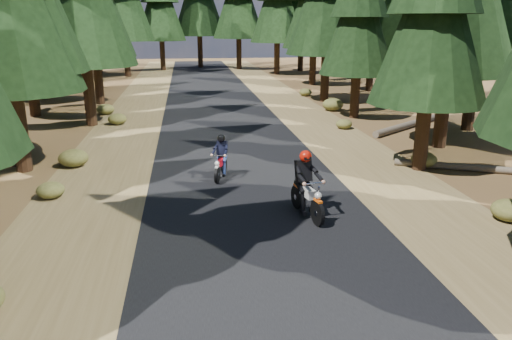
{
  "coord_description": "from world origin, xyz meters",
  "views": [
    {
      "loc": [
        -1.75,
        -10.96,
        4.84
      ],
      "look_at": [
        0.0,
        1.5,
        1.1
      ],
      "focal_mm": 35.0,
      "sensor_mm": 36.0,
      "label": 1
    }
  ],
  "objects_px": {
    "rider_lead": "(307,196)",
    "log_near": "(407,125)",
    "rider_follow": "(221,164)",
    "log_far": "(453,166)"
  },
  "relations": [
    {
      "from": "log_near",
      "to": "rider_lead",
      "type": "bearing_deg",
      "value": -163.75
    },
    {
      "from": "log_far",
      "to": "log_near",
      "type": "bearing_deg",
      "value": 103.81
    },
    {
      "from": "log_near",
      "to": "rider_lead",
      "type": "xyz_separation_m",
      "value": [
        -7.32,
        -10.21,
        0.42
      ]
    },
    {
      "from": "log_far",
      "to": "rider_lead",
      "type": "height_order",
      "value": "rider_lead"
    },
    {
      "from": "rider_lead",
      "to": "log_near",
      "type": "bearing_deg",
      "value": -136.65
    },
    {
      "from": "log_near",
      "to": "log_far",
      "type": "bearing_deg",
      "value": -139.52
    },
    {
      "from": "rider_lead",
      "to": "rider_follow",
      "type": "relative_size",
      "value": 1.21
    },
    {
      "from": "rider_lead",
      "to": "rider_follow",
      "type": "bearing_deg",
      "value": -72.45
    },
    {
      "from": "log_near",
      "to": "rider_lead",
      "type": "relative_size",
      "value": 2.82
    },
    {
      "from": "log_near",
      "to": "log_far",
      "type": "xyz_separation_m",
      "value": [
        -1.36,
        -6.74,
        -0.04
      ]
    }
  ]
}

